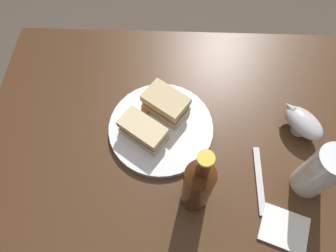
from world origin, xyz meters
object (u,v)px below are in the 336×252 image
object	(u,v)px
plate	(161,128)
cider_bottle	(198,185)
sandwich_half_left	(166,104)
napkin	(284,229)
pint_glass	(318,174)
gravy_boat	(303,123)
fork	(259,180)
sandwich_half_right	(143,131)

from	to	relation	value
plate	cider_bottle	distance (m)	0.24
plate	sandwich_half_left	world-z (taller)	sandwich_half_left
plate	napkin	bearing A→B (deg)	139.69
pint_glass	sandwich_half_left	bearing A→B (deg)	-28.31
plate	pint_glass	distance (m)	0.41
gravy_boat	cider_bottle	xyz separation A→B (m)	(0.29, 0.20, 0.07)
fork	sandwich_half_left	bearing A→B (deg)	52.59
plate	sandwich_half_left	bearing A→B (deg)	-103.00
pint_glass	gravy_boat	bearing A→B (deg)	-92.58
sandwich_half_right	gravy_boat	xyz separation A→B (m)	(-0.43, -0.04, -0.00)
pint_glass	gravy_boat	size ratio (longest dim) A/B	1.27
sandwich_half_right	pint_glass	size ratio (longest dim) A/B	0.81
napkin	fork	world-z (taller)	napkin
gravy_boat	fork	xyz separation A→B (m)	(0.12, 0.15, -0.04)
cider_bottle	napkin	xyz separation A→B (m)	(-0.21, 0.07, -0.11)
pint_glass	fork	xyz separation A→B (m)	(0.12, -0.00, -0.07)
plate	napkin	size ratio (longest dim) A/B	2.62
sandwich_half_right	cider_bottle	xyz separation A→B (m)	(-0.14, 0.16, 0.06)
pint_glass	napkin	distance (m)	0.15
napkin	sandwich_half_right	bearing A→B (deg)	-33.18
sandwich_half_left	pint_glass	xyz separation A→B (m)	(-0.36, 0.20, 0.02)
sandwich_half_right	napkin	xyz separation A→B (m)	(-0.35, 0.23, -0.04)
sandwich_half_left	napkin	world-z (taller)	sandwich_half_left
pint_glass	cider_bottle	world-z (taller)	cider_bottle
sandwich_half_left	plate	bearing A→B (deg)	77.00
pint_glass	napkin	xyz separation A→B (m)	(0.07, 0.11, -0.07)
sandwich_half_left	napkin	bearing A→B (deg)	133.24
sandwich_half_left	gravy_boat	xyz separation A→B (m)	(-0.37, 0.04, -0.01)
sandwich_half_right	fork	size ratio (longest dim) A/B	0.77
plate	pint_glass	bearing A→B (deg)	159.11
pint_glass	sandwich_half_right	bearing A→B (deg)	-15.13
cider_bottle	fork	bearing A→B (deg)	-162.74
sandwich_half_left	napkin	size ratio (longest dim) A/B	1.27
gravy_boat	cider_bottle	bearing A→B (deg)	34.90
fork	gravy_boat	bearing A→B (deg)	-38.86
sandwich_half_right	sandwich_half_left	bearing A→B (deg)	-124.79
sandwich_half_right	fork	world-z (taller)	sandwich_half_right
pint_glass	fork	bearing A→B (deg)	-1.89
plate	sandwich_half_right	bearing A→B (deg)	33.43
napkin	plate	bearing A→B (deg)	-40.31
napkin	fork	bearing A→B (deg)	-68.79
plate	pint_glass	size ratio (longest dim) A/B	1.70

